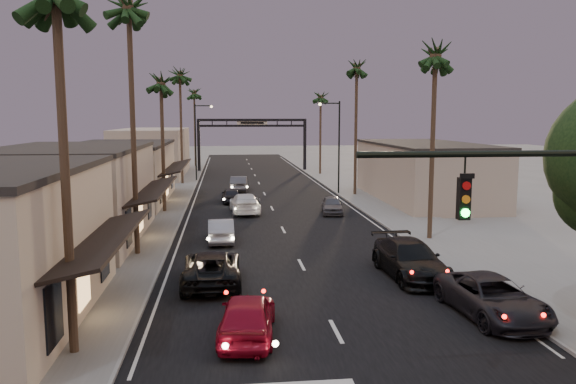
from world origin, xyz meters
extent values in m
plane|color=slate|center=(0.00, 40.00, 0.00)|extent=(200.00, 200.00, 0.00)
cube|color=black|center=(0.00, 45.00, 0.00)|extent=(14.00, 120.00, 0.02)
cube|color=slate|center=(-9.50, 52.00, 0.06)|extent=(5.00, 92.00, 0.12)
cube|color=slate|center=(9.50, 52.00, 0.06)|extent=(5.00, 92.00, 0.12)
cube|color=tan|center=(-13.00, 26.00, 2.75)|extent=(8.00, 14.00, 5.50)
cube|color=beige|center=(-13.00, 42.00, 2.50)|extent=(8.00, 16.00, 5.00)
cube|color=tan|center=(-13.00, 65.00, 3.00)|extent=(8.00, 20.00, 6.00)
cube|color=tan|center=(14.00, 40.00, 2.50)|extent=(8.00, 18.00, 5.00)
cylinder|color=black|center=(3.40, 4.00, 6.60)|extent=(8.40, 0.16, 0.16)
cube|color=black|center=(1.80, 4.00, 5.55)|extent=(0.28, 0.22, 1.00)
cube|color=black|center=(-7.40, 70.00, 3.50)|extent=(0.40, 0.40, 7.00)
cube|color=black|center=(7.40, 70.00, 3.50)|extent=(0.40, 0.40, 7.00)
cube|color=black|center=(0.00, 70.00, 7.10)|extent=(15.20, 0.35, 0.35)
cube|color=black|center=(0.00, 70.00, 6.30)|extent=(15.20, 0.30, 0.30)
cube|color=beige|center=(0.00, 69.98, 6.70)|extent=(4.20, 0.12, 1.00)
cylinder|color=black|center=(7.20, 45.00, 4.50)|extent=(0.16, 0.16, 9.00)
cylinder|color=black|center=(6.20, 45.00, 8.80)|extent=(2.00, 0.12, 0.12)
sphere|color=#FFD899|center=(5.30, 45.00, 8.70)|extent=(0.30, 0.30, 0.30)
cylinder|color=black|center=(-7.20, 58.00, 4.50)|extent=(0.16, 0.16, 9.00)
cylinder|color=black|center=(-6.20, 58.00, 8.80)|extent=(2.00, 0.12, 0.12)
sphere|color=#FFD899|center=(-5.30, 58.00, 8.70)|extent=(0.30, 0.30, 0.30)
cylinder|color=#38281C|center=(-8.60, 9.00, 5.50)|extent=(0.28, 0.28, 11.00)
cylinder|color=#38281C|center=(-8.60, 22.00, 6.50)|extent=(0.28, 0.28, 13.00)
cylinder|color=#38281C|center=(-8.60, 36.00, 5.00)|extent=(0.28, 0.28, 10.00)
sphere|color=black|center=(-8.60, 36.00, 10.60)|extent=(3.20, 3.20, 3.20)
cylinder|color=#38281C|center=(-8.60, 55.00, 6.00)|extent=(0.28, 0.28, 12.00)
sphere|color=black|center=(-8.60, 55.00, 12.60)|extent=(3.20, 3.20, 3.20)
cylinder|color=#38281C|center=(8.60, 24.00, 5.50)|extent=(0.28, 0.28, 11.00)
sphere|color=black|center=(8.60, 24.00, 11.60)|extent=(3.20, 3.20, 3.20)
cylinder|color=#38281C|center=(8.60, 44.00, 6.00)|extent=(0.28, 0.28, 12.00)
sphere|color=black|center=(8.60, 44.00, 12.60)|extent=(3.20, 3.20, 3.20)
cylinder|color=#38281C|center=(8.60, 64.00, 5.00)|extent=(0.28, 0.28, 10.00)
sphere|color=black|center=(8.60, 64.00, 10.60)|extent=(3.20, 3.20, 3.20)
cylinder|color=#38281C|center=(-8.30, 78.00, 5.50)|extent=(0.28, 0.28, 11.00)
sphere|color=black|center=(-8.30, 78.00, 11.60)|extent=(3.20, 3.20, 3.20)
imported|color=maroon|center=(-3.11, 9.81, 0.77)|extent=(2.33, 4.72, 1.55)
imported|color=black|center=(-4.46, 16.13, 0.76)|extent=(2.55, 5.51, 1.53)
imported|color=#9C9BA0|center=(-4.11, 24.88, 0.71)|extent=(1.61, 4.33, 1.41)
imported|color=silver|center=(-2.31, 34.99, 0.77)|extent=(2.44, 5.44, 1.55)
imported|color=black|center=(-3.30, 40.52, 0.66)|extent=(1.71, 3.94, 1.32)
imported|color=#48484D|center=(-2.43, 48.38, 0.77)|extent=(1.92, 4.75, 1.54)
imported|color=black|center=(6.10, 10.80, 0.76)|extent=(2.89, 5.61, 1.51)
imported|color=black|center=(4.77, 16.30, 0.85)|extent=(2.64, 5.97, 1.70)
imported|color=#515156|center=(4.44, 33.95, 0.67)|extent=(2.11, 4.13, 1.35)
camera|label=1|loc=(-3.77, -8.52, 7.45)|focal=35.00mm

